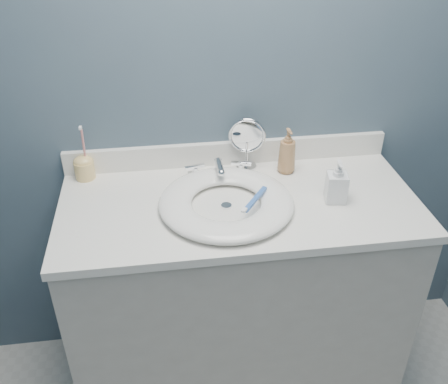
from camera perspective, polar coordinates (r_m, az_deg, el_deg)
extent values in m
cube|color=#425564|center=(1.79, 0.48, 12.44)|extent=(2.20, 0.02, 2.40)
cube|color=beige|center=(1.98, 1.56, -12.01)|extent=(1.20, 0.55, 0.85)
cube|color=white|center=(1.70, 1.78, -1.44)|extent=(1.22, 0.57, 0.03)
cube|color=white|center=(1.90, 0.49, 4.49)|extent=(1.22, 0.02, 0.09)
cylinder|color=silver|center=(1.66, 0.26, -1.60)|extent=(0.04, 0.04, 0.01)
cube|color=silver|center=(1.84, -0.68, 2.10)|extent=(0.22, 0.05, 0.01)
cylinder|color=silver|center=(1.82, -0.68, 2.89)|extent=(0.03, 0.03, 0.06)
cylinder|color=silver|center=(1.77, -0.50, 2.93)|extent=(0.02, 0.09, 0.02)
sphere|color=silver|center=(1.73, -0.30, 2.20)|extent=(0.03, 0.03, 0.03)
cylinder|color=silver|center=(1.82, -3.33, 2.34)|extent=(0.02, 0.02, 0.03)
cube|color=silver|center=(1.81, -3.35, 2.92)|extent=(0.08, 0.03, 0.01)
cylinder|color=silver|center=(1.84, 1.95, 2.72)|extent=(0.02, 0.02, 0.03)
cube|color=silver|center=(1.83, 1.96, 3.29)|extent=(0.08, 0.03, 0.01)
cylinder|color=silver|center=(1.89, 2.55, 2.97)|extent=(0.08, 0.08, 0.01)
cylinder|color=silver|center=(1.87, 2.59, 4.32)|extent=(0.01, 0.01, 0.10)
torus|color=silver|center=(1.83, 2.65, 6.48)|extent=(0.14, 0.04, 0.14)
cylinder|color=white|center=(1.83, 2.65, 6.48)|extent=(0.11, 0.03, 0.11)
imported|color=#A9794C|center=(1.84, 7.25, 4.67)|extent=(0.07, 0.07, 0.17)
imported|color=white|center=(1.70, 12.81, 1.22)|extent=(0.08, 0.08, 0.15)
cylinder|color=#F3CC79|center=(1.88, -15.64, 2.46)|extent=(0.07, 0.07, 0.07)
ellipsoid|color=#F3CC79|center=(1.86, -15.79, 3.35)|extent=(0.07, 0.06, 0.04)
cylinder|color=#DA7C7C|center=(1.83, -15.75, 5.10)|extent=(0.02, 0.02, 0.13)
cube|color=white|center=(1.79, -16.10, 7.05)|extent=(0.01, 0.02, 0.01)
cube|color=#3362B5|center=(1.63, 3.60, -0.84)|extent=(0.10, 0.13, 0.01)
cube|color=white|center=(1.56, 2.32, -2.11)|extent=(0.02, 0.03, 0.01)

